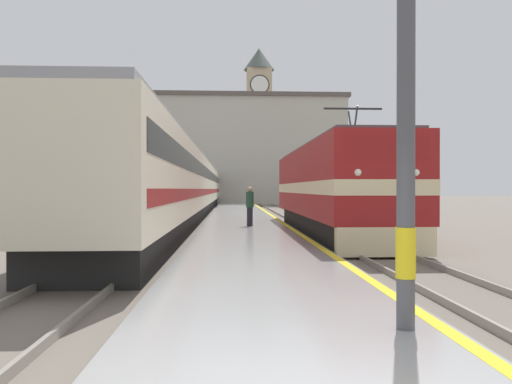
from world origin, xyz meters
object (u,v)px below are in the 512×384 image
Objects in this scene: locomotive_train at (331,189)px; passenger_train at (189,186)px; clock_tower at (259,120)px; person_on_platform at (250,205)px; catenary_mast at (416,17)px.

passenger_train is (-7.16, 14.16, 0.21)m from locomotive_train.
locomotive_train is 53.01m from clock_tower.
clock_tower is (3.24, 50.71, 10.79)m from person_on_platform.
person_on_platform is 0.08× the size of clock_tower.
catenary_mast is at bearing -97.68° from locomotive_train.
clock_tower reaches higher than passenger_train.
catenary_mast is (5.13, -29.22, 1.83)m from passenger_train.
catenary_mast is at bearing -85.30° from person_on_platform.
passenger_train is 30.37× the size of person_on_platform.
person_on_platform is at bearing -93.66° from clock_tower.
locomotive_train is 2.12× the size of catenary_mast.
locomotive_train is 0.68× the size of clock_tower.
clock_tower is at bearing 90.15° from locomotive_train.
locomotive_train reaches higher than passenger_train.
clock_tower is (-0.14, 52.05, 10.07)m from locomotive_train.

